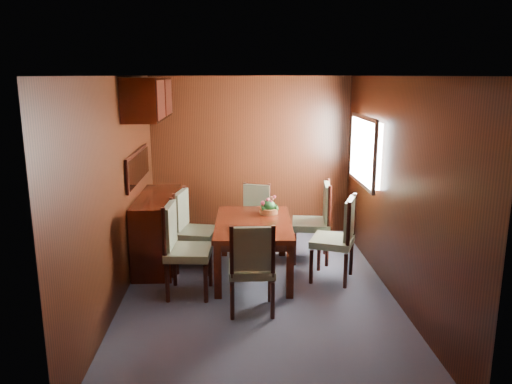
{
  "coord_description": "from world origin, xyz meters",
  "views": [
    {
      "loc": [
        -0.26,
        -5.24,
        2.41
      ],
      "look_at": [
        0.0,
        0.53,
        1.05
      ],
      "focal_mm": 35.0,
      "sensor_mm": 36.0,
      "label": 1
    }
  ],
  "objects_px": {
    "dining_table": "(253,229)",
    "chair_right_near": "(339,234)",
    "sideboard": "(158,230)",
    "flower_centerpiece": "(269,204)",
    "chair_head": "(252,264)",
    "chair_left_near": "(181,244)"
  },
  "relations": [
    {
      "from": "dining_table",
      "to": "chair_right_near",
      "type": "bearing_deg",
      "value": -9.99
    },
    {
      "from": "sideboard",
      "to": "flower_centerpiece",
      "type": "height_order",
      "value": "flower_centerpiece"
    },
    {
      "from": "dining_table",
      "to": "sideboard",
      "type": "bearing_deg",
      "value": 161.4
    },
    {
      "from": "sideboard",
      "to": "chair_head",
      "type": "distance_m",
      "value": 1.9
    },
    {
      "from": "chair_right_near",
      "to": "flower_centerpiece",
      "type": "height_order",
      "value": "chair_right_near"
    },
    {
      "from": "dining_table",
      "to": "chair_left_near",
      "type": "bearing_deg",
      "value": -145.59
    },
    {
      "from": "chair_head",
      "to": "flower_centerpiece",
      "type": "distance_m",
      "value": 1.44
    },
    {
      "from": "dining_table",
      "to": "chair_head",
      "type": "xyz_separation_m",
      "value": [
        -0.06,
        -1.05,
        -0.04
      ]
    },
    {
      "from": "chair_right_near",
      "to": "flower_centerpiece",
      "type": "bearing_deg",
      "value": 76.95
    },
    {
      "from": "dining_table",
      "to": "flower_centerpiece",
      "type": "height_order",
      "value": "flower_centerpiece"
    },
    {
      "from": "dining_table",
      "to": "chair_head",
      "type": "relative_size",
      "value": 1.5
    },
    {
      "from": "chair_left_near",
      "to": "flower_centerpiece",
      "type": "xyz_separation_m",
      "value": [
        1.03,
        0.87,
        0.21
      ]
    },
    {
      "from": "sideboard",
      "to": "dining_table",
      "type": "height_order",
      "value": "sideboard"
    },
    {
      "from": "flower_centerpiece",
      "to": "sideboard",
      "type": "bearing_deg",
      "value": 175.52
    },
    {
      "from": "dining_table",
      "to": "chair_head",
      "type": "bearing_deg",
      "value": -91.22
    },
    {
      "from": "chair_left_near",
      "to": "chair_head",
      "type": "relative_size",
      "value": 1.08
    },
    {
      "from": "dining_table",
      "to": "chair_right_near",
      "type": "distance_m",
      "value": 1.03
    },
    {
      "from": "sideboard",
      "to": "dining_table",
      "type": "distance_m",
      "value": 1.31
    },
    {
      "from": "dining_table",
      "to": "chair_left_near",
      "type": "distance_m",
      "value": 0.97
    },
    {
      "from": "sideboard",
      "to": "flower_centerpiece",
      "type": "distance_m",
      "value": 1.48
    },
    {
      "from": "sideboard",
      "to": "flower_centerpiece",
      "type": "bearing_deg",
      "value": -4.48
    },
    {
      "from": "sideboard",
      "to": "chair_right_near",
      "type": "bearing_deg",
      "value": -16.69
    }
  ]
}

